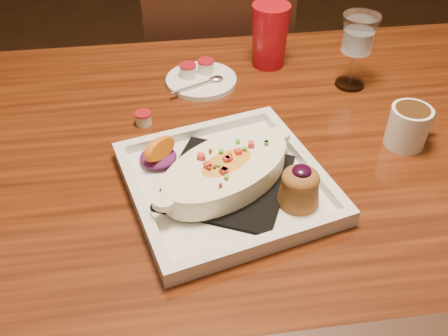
{
  "coord_description": "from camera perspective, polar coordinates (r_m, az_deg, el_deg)",
  "views": [
    {
      "loc": [
        -0.16,
        -0.72,
        1.33
      ],
      "look_at": [
        -0.07,
        -0.08,
        0.77
      ],
      "focal_mm": 40.0,
      "sensor_mm": 36.0,
      "label": 1
    }
  ],
  "objects": [
    {
      "name": "table",
      "position": [
        1.0,
        3.44,
        -1.69
      ],
      "size": [
        1.5,
        0.9,
        0.75
      ],
      "color": "maroon",
      "rests_on": "floor"
    },
    {
      "name": "chair_far",
      "position": [
        1.59,
        -0.98,
        9.62
      ],
      "size": [
        0.42,
        0.42,
        0.93
      ],
      "rotation": [
        0.0,
        0.0,
        3.14
      ],
      "color": "black",
      "rests_on": "floor"
    },
    {
      "name": "plate",
      "position": [
        0.82,
        0.79,
        -1.02
      ],
      "size": [
        0.38,
        0.38,
        0.08
      ],
      "rotation": [
        0.0,
        0.0,
        0.25
      ],
      "color": "white",
      "rests_on": "table"
    },
    {
      "name": "coffee_mug",
      "position": [
        0.98,
        20.44,
        4.64
      ],
      "size": [
        0.1,
        0.07,
        0.08
      ],
      "rotation": [
        0.0,
        0.0,
        0.34
      ],
      "color": "white",
      "rests_on": "table"
    },
    {
      "name": "goblet",
      "position": [
        1.1,
        15.07,
        14.13
      ],
      "size": [
        0.08,
        0.08,
        0.16
      ],
      "color": "silver",
      "rests_on": "table"
    },
    {
      "name": "saucer",
      "position": [
        1.12,
        -2.77,
        10.22
      ],
      "size": [
        0.16,
        0.16,
        0.11
      ],
      "color": "white",
      "rests_on": "table"
    },
    {
      "name": "creamer_loose",
      "position": [
        1.0,
        -9.2,
        5.64
      ],
      "size": [
        0.03,
        0.03,
        0.03
      ],
      "color": "silver",
      "rests_on": "table"
    },
    {
      "name": "red_tumbler",
      "position": [
        1.17,
        5.24,
        14.81
      ],
      "size": [
        0.09,
        0.09,
        0.14
      ],
      "primitive_type": "cone",
      "color": "#AD0C17",
      "rests_on": "table"
    }
  ]
}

